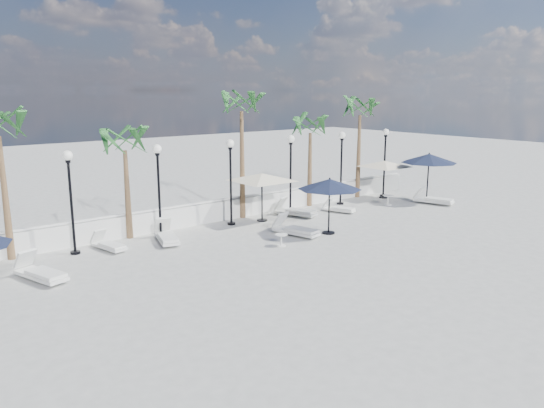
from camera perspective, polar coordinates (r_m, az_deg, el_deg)
ground at (r=19.19m, az=6.69°, el=-5.97°), size 100.00×100.00×0.00m
balustrade at (r=24.71m, az=-5.71°, el=-0.72°), size 26.00×0.30×1.01m
lamppost_1 at (r=20.48m, az=-20.89°, el=1.64°), size 0.36×0.36×3.84m
lamppost_2 at (r=21.77m, az=-12.12°, el=2.75°), size 0.36×0.36×3.84m
lamppost_3 at (r=23.52m, az=-4.48°, el=3.67°), size 0.36×0.36×3.84m
lamppost_4 at (r=25.63m, az=2.02°, el=4.40°), size 0.36×0.36×3.84m
lamppost_5 at (r=28.02m, az=7.48°, el=4.96°), size 0.36×0.36×3.84m
lamppost_6 at (r=30.62m, az=12.06°, el=5.40°), size 0.36×0.36×3.84m
palm_1 at (r=21.92m, az=-15.56°, el=5.97°), size 2.60×2.60×4.70m
palm_2 at (r=24.62m, az=-3.30°, el=10.20°), size 2.60×2.60×6.10m
palm_3 at (r=27.40m, az=4.15°, el=7.94°), size 2.60×2.60×4.90m
palm_4 at (r=29.98m, az=9.45°, el=9.66°), size 2.60×2.60×5.70m
lounger_1 at (r=21.57m, az=-11.26°, el=-3.38°), size 1.23×2.16×0.77m
lounger_2 at (r=18.55m, az=-23.64°, el=-6.74°), size 1.25×2.20×0.78m
lounger_3 at (r=21.10m, az=-17.17°, el=-4.17°), size 0.86×1.77×0.63m
lounger_4 at (r=25.52m, az=2.53°, el=-0.74°), size 1.35×2.17×0.78m
lounger_5 at (r=22.14m, az=2.56°, el=-2.73°), size 1.14×2.19×0.78m
lounger_6 at (r=29.50m, az=16.97°, el=0.50°), size 1.26×2.17×0.77m
lounger_7 at (r=26.53m, az=7.21°, el=-0.45°), size 1.03×1.70×0.61m
side_table_1 at (r=20.63m, az=1.00°, el=-3.78°), size 0.48×0.48×0.47m
side_table_2 at (r=28.61m, az=12.37°, el=0.52°), size 0.54×0.54×0.53m
parasol_navy_mid at (r=22.16m, az=6.21°, el=2.10°), size 2.68×2.68×2.40m
parasol_navy_right at (r=29.76m, az=16.53°, el=4.70°), size 2.98×2.98×2.67m
parasol_cream_sq_a at (r=24.20m, az=-1.09°, el=3.29°), size 4.88×4.88×2.40m
parasol_cream_sq_b at (r=30.21m, az=12.04°, el=4.54°), size 4.50×4.50×2.26m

